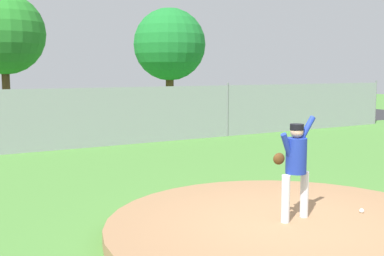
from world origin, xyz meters
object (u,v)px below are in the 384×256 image
Objects in this scene: pitcher_youth at (295,161)px; baseball at (362,211)px; parked_car_white at (74,112)px; traffic_cone_orange at (115,120)px.

baseball is at bearing -13.84° from pitcher_youth.
traffic_cone_orange is at bearing 21.05° from parked_car_white.
pitcher_youth is at bearing -101.42° from traffic_cone_orange.
parked_car_white reaches higher than baseball.
baseball is 0.13× the size of traffic_cone_orange.
parked_car_white is 8.17× the size of traffic_cone_orange.
pitcher_youth is at bearing 166.16° from baseball.
traffic_cone_orange is at bearing 83.00° from baseball.
pitcher_youth is 14.77m from parked_car_white.
baseball is 15.98m from traffic_cone_orange.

